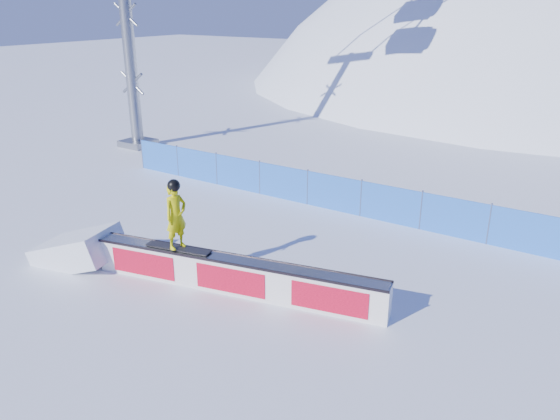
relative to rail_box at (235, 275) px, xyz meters
The scene contains 6 objects.
ground 2.20m from the rail_box, 51.44° to the left, with size 160.00×160.00×0.00m, color white.
snow_hill 47.43m from the rail_box, 88.24° to the left, with size 64.00×64.00×64.00m.
safety_fence 6.33m from the rail_box, 77.76° to the left, with size 22.05×0.05×1.30m.
rail_box is the anchor object (origin of this frame).
snow_ramp 4.65m from the rail_box, 167.75° to the right, with size 2.14×1.42×0.80m, color white, non-canonical shape.
snowboarder 2.01m from the rail_box, 167.75° to the right, with size 1.72×0.66×1.77m.
Camera 1 is at (5.93, -10.73, 6.52)m, focal length 35.00 mm.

